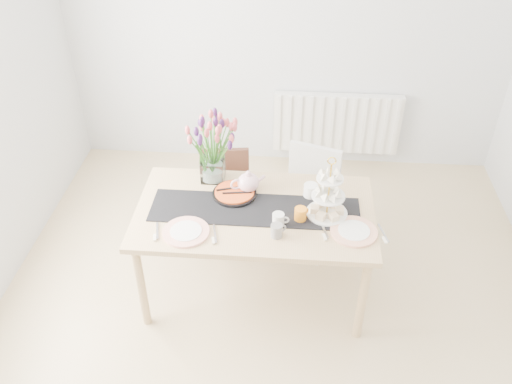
# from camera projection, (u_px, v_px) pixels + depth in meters

# --- Properties ---
(room_shell) EXTENTS (4.50, 4.50, 4.50)m
(room_shell) POSITION_uv_depth(u_px,v_px,m) (274.00, 183.00, 2.93)
(room_shell) COLOR tan
(room_shell) RESTS_ON ground
(radiator) EXTENTS (1.20, 0.08, 0.60)m
(radiator) POSITION_uv_depth(u_px,v_px,m) (337.00, 123.00, 5.16)
(radiator) COLOR white
(radiator) RESTS_ON room_shell
(dining_table) EXTENTS (1.60, 0.90, 0.75)m
(dining_table) POSITION_uv_depth(u_px,v_px,m) (255.00, 219.00, 3.67)
(dining_table) COLOR tan
(dining_table) RESTS_ON ground
(chair_brown) EXTENTS (0.44, 0.44, 0.77)m
(chair_brown) POSITION_uv_depth(u_px,v_px,m) (225.00, 191.00, 4.31)
(chair_brown) COLOR #371C14
(chair_brown) RESTS_ON ground
(chair_white) EXTENTS (0.52, 0.52, 0.84)m
(chair_white) POSITION_uv_depth(u_px,v_px,m) (309.00, 192.00, 4.23)
(chair_white) COLOR silver
(chair_white) RESTS_ON ground
(table_runner) EXTENTS (1.40, 0.35, 0.01)m
(table_runner) POSITION_uv_depth(u_px,v_px,m) (255.00, 210.00, 3.62)
(table_runner) COLOR black
(table_runner) RESTS_ON dining_table
(tulip_vase) EXTENTS (0.60, 0.60, 0.50)m
(tulip_vase) POSITION_uv_depth(u_px,v_px,m) (211.00, 140.00, 3.72)
(tulip_vase) COLOR silver
(tulip_vase) RESTS_ON dining_table
(cake_stand) EXTENTS (0.27, 0.27, 0.40)m
(cake_stand) POSITION_uv_depth(u_px,v_px,m) (328.00, 201.00, 3.52)
(cake_stand) COLOR gold
(cake_stand) RESTS_ON dining_table
(teapot) EXTENTS (0.29, 0.27, 0.16)m
(teapot) POSITION_uv_depth(u_px,v_px,m) (248.00, 182.00, 3.75)
(teapot) COLOR white
(teapot) RESTS_ON dining_table
(cream_jug) EXTENTS (0.10, 0.10, 0.10)m
(cream_jug) POSITION_uv_depth(u_px,v_px,m) (311.00, 191.00, 3.72)
(cream_jug) COLOR white
(cream_jug) RESTS_ON dining_table
(tart_tin) EXTENTS (0.31, 0.31, 0.04)m
(tart_tin) POSITION_uv_depth(u_px,v_px,m) (235.00, 193.00, 3.74)
(tart_tin) COLOR black
(tart_tin) RESTS_ON dining_table
(mug_grey) EXTENTS (0.10, 0.10, 0.09)m
(mug_grey) POSITION_uv_depth(u_px,v_px,m) (277.00, 231.00, 3.39)
(mug_grey) COLOR slate
(mug_grey) RESTS_ON dining_table
(mug_white) EXTENTS (0.08, 0.08, 0.09)m
(mug_white) POSITION_uv_depth(u_px,v_px,m) (278.00, 220.00, 3.47)
(mug_white) COLOR silver
(mug_white) RESTS_ON dining_table
(mug_orange) EXTENTS (0.11, 0.11, 0.09)m
(mug_orange) POSITION_uv_depth(u_px,v_px,m) (300.00, 214.00, 3.51)
(mug_orange) COLOR orange
(mug_orange) RESTS_ON dining_table
(plate_left) EXTENTS (0.36, 0.36, 0.02)m
(plate_left) POSITION_uv_depth(u_px,v_px,m) (186.00, 232.00, 3.43)
(plate_left) COLOR white
(plate_left) RESTS_ON dining_table
(plate_right) EXTENTS (0.37, 0.37, 0.02)m
(plate_right) POSITION_uv_depth(u_px,v_px,m) (354.00, 231.00, 3.44)
(plate_right) COLOR silver
(plate_right) RESTS_ON dining_table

